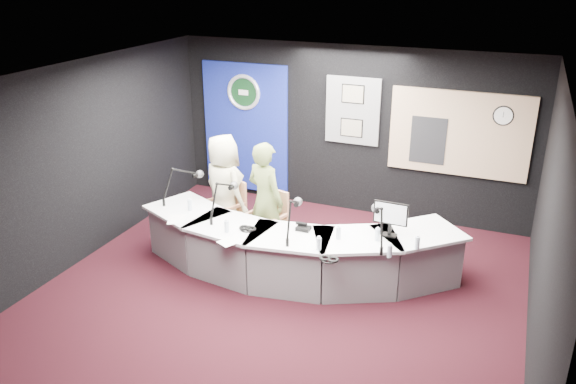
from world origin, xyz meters
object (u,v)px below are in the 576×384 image
at_px(armchair_left, 225,215).
at_px(person_man, 224,189).
at_px(armchair_right, 266,226).
at_px(person_woman, 265,200).
at_px(broadcast_desk, 291,249).

distance_m(armchair_left, person_man, 0.41).
distance_m(armchair_right, person_woman, 0.41).
relative_size(broadcast_desk, armchair_right, 4.96).
height_order(broadcast_desk, armchair_right, armchair_right).
xyz_separation_m(armchair_left, person_man, (0.00, 0.00, 0.41)).
relative_size(broadcast_desk, person_woman, 2.62).
bearing_deg(person_man, armchair_right, -167.41).
xyz_separation_m(broadcast_desk, person_man, (-1.31, 0.57, 0.47)).
xyz_separation_m(person_man, person_woman, (0.76, -0.18, 0.02)).
distance_m(broadcast_desk, armchair_right, 0.68).
relative_size(broadcast_desk, person_man, 2.67).
bearing_deg(armchair_left, person_man, 0.00).
bearing_deg(armchair_right, broadcast_desk, -19.39).
height_order(broadcast_desk, armchair_left, armchair_left).
bearing_deg(armchair_right, armchair_left, -177.91).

